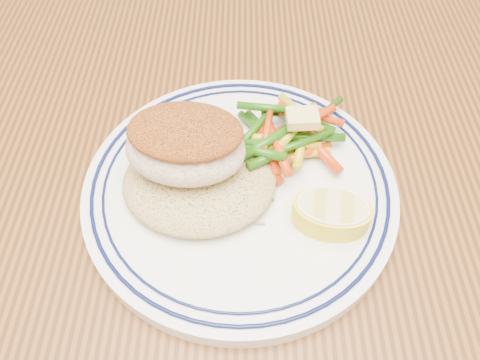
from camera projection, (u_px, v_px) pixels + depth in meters
name	position (u px, v px, depth m)	size (l,w,h in m)	color
dining_table	(189.00, 293.00, 0.44)	(1.50, 0.90, 0.75)	#44240D
plate	(240.00, 188.00, 0.38)	(0.25, 0.25, 0.02)	white
rice_pilaf	(199.00, 178.00, 0.36)	(0.12, 0.11, 0.02)	#A28A51
fish_fillet	(185.00, 145.00, 0.35)	(0.10, 0.07, 0.05)	beige
vegetable_pile	(286.00, 135.00, 0.39)	(0.10, 0.10, 0.03)	red
butter_pat	(302.00, 118.00, 0.37)	(0.03, 0.02, 0.01)	#DBC56B
lemon_wedge	(332.00, 213.00, 0.34)	(0.06, 0.06, 0.02)	yellow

